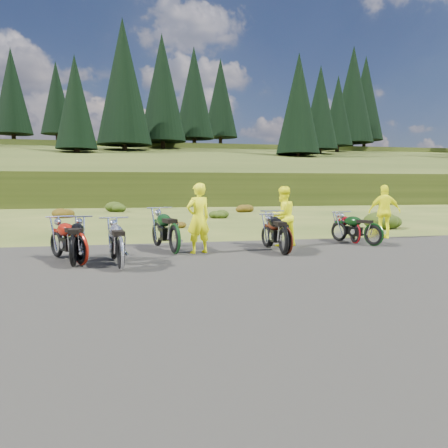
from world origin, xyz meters
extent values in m
plane|color=#374B19|center=(0.00, 0.00, 0.00)|extent=(300.00, 300.00, 0.00)
cube|color=black|center=(0.00, -2.00, 0.00)|extent=(20.00, 12.00, 0.04)
cube|color=#313E14|center=(0.00, 110.00, 0.00)|extent=(300.00, 90.00, 9.17)
cylinder|color=black|center=(-21.00, 69.00, 9.48)|extent=(0.70, 0.70, 2.20)
cone|color=black|center=(-21.00, 69.00, 17.38)|extent=(6.16, 6.16, 14.00)
cylinder|color=black|center=(-15.00, 75.00, 10.27)|extent=(0.70, 0.70, 2.20)
cone|color=black|center=(-15.00, 75.00, 17.67)|extent=(5.72, 5.72, 13.00)
cylinder|color=black|center=(-9.00, 50.00, 5.69)|extent=(0.70, 0.70, 2.20)
cone|color=black|center=(-9.00, 50.00, 12.59)|extent=(5.28, 5.28, 12.00)
cylinder|color=black|center=(-3.00, 56.00, 6.88)|extent=(0.70, 0.70, 2.20)
cone|color=black|center=(-3.00, 56.00, 16.78)|extent=(7.92, 7.92, 18.00)
cylinder|color=black|center=(3.00, 62.00, 8.08)|extent=(0.70, 0.70, 2.20)
cone|color=black|center=(3.00, 62.00, 17.48)|extent=(7.48, 7.48, 17.00)
cylinder|color=black|center=(9.00, 68.00, 9.28)|extent=(0.70, 0.70, 2.20)
cone|color=black|center=(9.00, 68.00, 18.18)|extent=(7.04, 7.04, 16.00)
cylinder|color=black|center=(15.00, 74.00, 10.27)|extent=(0.70, 0.70, 2.20)
cone|color=black|center=(15.00, 74.00, 18.67)|extent=(6.60, 6.60, 15.00)
cylinder|color=black|center=(21.00, 49.00, 5.49)|extent=(0.70, 0.70, 2.20)
cone|color=black|center=(21.00, 49.00, 13.39)|extent=(6.16, 6.16, 14.00)
cylinder|color=black|center=(27.00, 55.00, 6.68)|extent=(0.70, 0.70, 2.20)
cone|color=black|center=(27.00, 55.00, 14.08)|extent=(5.72, 5.72, 13.00)
cylinder|color=black|center=(33.00, 61.00, 7.88)|extent=(0.70, 0.70, 2.20)
cone|color=black|center=(33.00, 61.00, 14.78)|extent=(5.28, 5.28, 12.00)
cylinder|color=black|center=(39.00, 67.00, 9.08)|extent=(0.70, 0.70, 2.20)
cone|color=black|center=(39.00, 67.00, 18.98)|extent=(7.92, 7.92, 18.00)
cylinder|color=black|center=(45.00, 73.00, 10.27)|extent=(0.70, 0.70, 2.20)
cone|color=black|center=(45.00, 73.00, 19.67)|extent=(7.48, 7.48, 17.00)
ellipsoid|color=#5E310B|center=(-6.20, 16.60, 0.38)|extent=(1.30, 1.30, 0.77)
ellipsoid|color=#1D370D|center=(-3.30, 21.90, 0.46)|extent=(1.56, 1.56, 0.92)
ellipsoid|color=#5E310B|center=(-0.40, 9.20, 0.23)|extent=(0.77, 0.77, 0.45)
ellipsoid|color=#1D370D|center=(2.50, 14.50, 0.31)|extent=(1.03, 1.03, 0.61)
ellipsoid|color=#5E310B|center=(5.40, 19.80, 0.38)|extent=(1.30, 1.30, 0.77)
ellipsoid|color=#1D370D|center=(8.30, 7.10, 0.46)|extent=(1.56, 1.56, 0.92)
ellipsoid|color=#5E310B|center=(11.20, 12.40, 0.23)|extent=(0.77, 0.77, 0.45)
imported|color=#EEF20C|center=(-0.62, 1.73, 0.94)|extent=(0.80, 0.65, 1.88)
imported|color=#EEF20C|center=(2.07, 2.60, 0.90)|extent=(1.04, 0.92, 1.80)
imported|color=#EEF20C|center=(6.16, 3.70, 0.92)|extent=(1.16, 0.70, 1.84)
camera|label=1|loc=(-2.41, -9.78, 1.83)|focal=35.00mm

